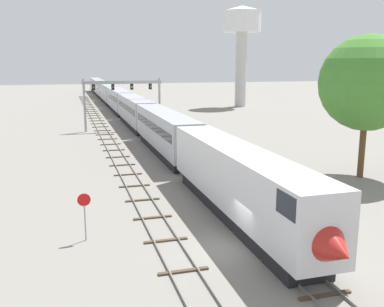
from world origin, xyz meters
name	(u,v)px	position (x,y,z in m)	size (l,w,h in m)	color
ground_plane	(234,248)	(0.00, 0.00, 0.00)	(400.00, 400.00, 0.00)	gray
track_main	(126,118)	(2.00, 60.00, 0.07)	(2.60, 200.00, 0.16)	slate
track_near	(106,137)	(-3.50, 40.00, 0.07)	(2.60, 160.00, 0.16)	slate
passenger_train	(118,100)	(2.00, 71.50, 2.61)	(3.04, 155.30, 4.80)	silver
signal_gantry	(123,92)	(-0.25, 45.88, 5.84)	(12.10, 0.49, 7.97)	#999BA0
water_tower	(242,29)	(31.45, 75.60, 17.82)	(8.90, 8.90, 23.12)	beige
stop_sign	(84,210)	(-8.00, 3.45, 1.87)	(0.76, 0.08, 2.88)	gray
trackside_tree_left	(367,83)	(16.88, 11.38, 8.52)	(8.43, 8.43, 12.75)	brown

